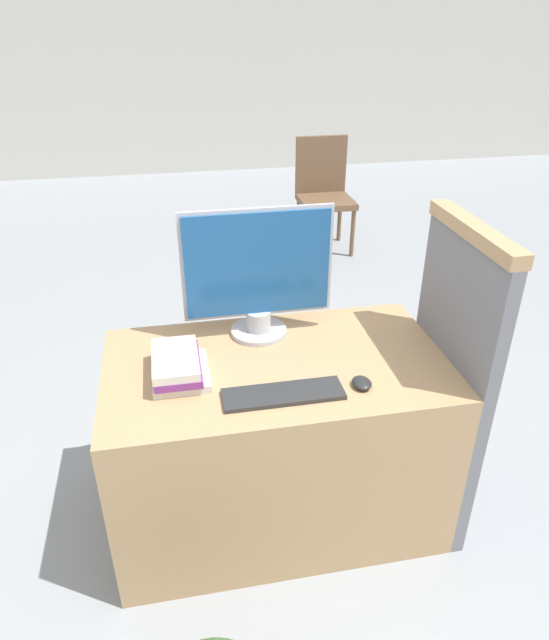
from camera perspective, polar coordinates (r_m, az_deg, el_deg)
The scene contains 9 objects.
ground_plane at distance 2.36m, azimuth 2.02°, elevation -24.49°, with size 20.00×20.00×0.00m, color #93999E.
wall_back at distance 7.49m, azimuth -9.17°, elevation 24.91°, with size 12.00×0.06×2.80m.
desk at distance 2.33m, azimuth 0.16°, elevation -11.91°, with size 1.26×0.73×0.74m.
carrel_divider at distance 2.29m, azimuth 17.02°, elevation -5.64°, with size 0.07×0.56×1.26m.
monitor at distance 2.17m, azimuth -1.68°, elevation 4.57°, with size 0.58×0.22×0.52m.
keyboard at distance 1.93m, azimuth 0.88°, elevation -7.42°, with size 0.41×0.12×0.02m.
mouse at distance 2.00m, azimuth 8.72°, elevation -6.24°, with size 0.07×0.08×0.03m.
book_stack at distance 2.04m, azimuth -9.64°, elevation -4.58°, with size 0.20×0.28×0.09m.
far_chair at distance 5.00m, azimuth 4.95°, elevation 12.94°, with size 0.44×0.44×0.94m.
Camera 1 is at (-0.34, -1.36, 1.90)m, focal length 32.00 mm.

